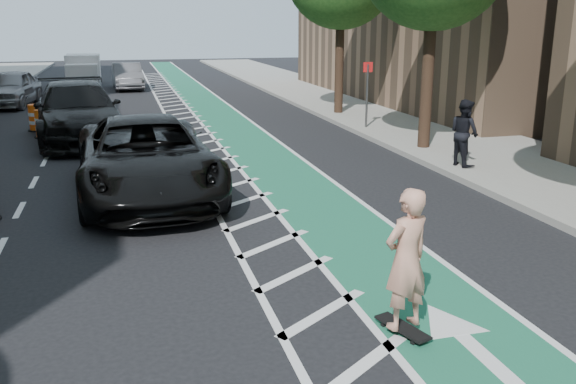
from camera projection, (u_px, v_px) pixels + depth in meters
name	position (u px, v px, depth m)	size (l,w,h in m)	color
ground	(200.00, 285.00, 9.22)	(120.00, 120.00, 0.00)	black
bike_lane	(254.00, 148.00, 19.27)	(2.00, 90.00, 0.01)	#1A5C43
buffer_strip	(207.00, 150.00, 18.90)	(1.40, 90.00, 0.01)	silver
sidewalk_right	(440.00, 136.00, 20.90)	(5.00, 90.00, 0.15)	gray
curb_right	(373.00, 139.00, 20.28)	(0.12, 90.00, 0.16)	gray
sign_post	(367.00, 94.00, 21.93)	(0.35, 0.08, 2.47)	#4C4C4C
skateboard	(403.00, 328.00, 7.73)	(0.47, 0.86, 0.11)	black
skateboarder	(406.00, 259.00, 7.48)	(0.66, 0.44, 1.82)	tan
suv_near	(146.00, 158.00, 13.74)	(2.95, 6.40, 1.78)	black
suv_far	(78.00, 112.00, 20.28)	(2.69, 6.62, 1.92)	black
car_silver	(10.00, 88.00, 28.70)	(2.01, 5.00, 1.70)	gray
car_grey	(127.00, 76.00, 36.16)	(1.61, 4.61, 1.52)	#5C5D62
pedestrian	(464.00, 133.00, 16.03)	(0.86, 0.67, 1.76)	black
box_truck	(83.00, 71.00, 38.71)	(2.07, 4.48, 1.86)	silver
barrel_b	(44.00, 124.00, 20.93)	(0.70, 0.70, 0.96)	#F9600D
barrel_c	(37.00, 118.00, 22.25)	(0.70, 0.70, 0.96)	#FF5B0D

